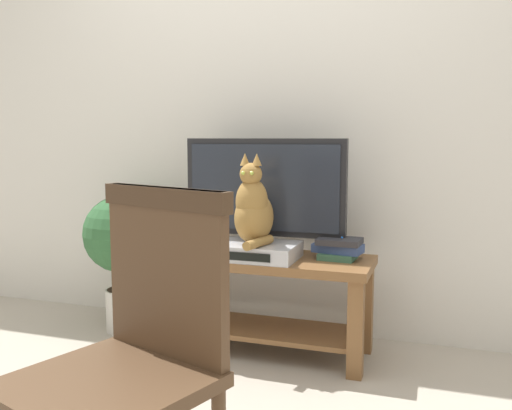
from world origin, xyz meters
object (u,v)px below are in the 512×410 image
at_px(tv_stand, 259,286).
at_px(tv, 265,192).
at_px(cat, 253,210).
at_px(potted_plant, 122,243).
at_px(media_box, 254,251).
at_px(book_stack, 338,248).
at_px(wooden_chair, 134,339).

bearing_deg(tv_stand, tv, 89.98).
xyz_separation_m(cat, potted_plant, (-0.82, 0.13, -0.24)).
height_order(media_box, book_stack, book_stack).
distance_m(tv, book_stack, 0.47).
height_order(tv_stand, potted_plant, potted_plant).
bearing_deg(potted_plant, media_box, -8.11).
xyz_separation_m(tv, book_stack, (0.39, -0.03, -0.26)).
relative_size(tv_stand, wooden_chair, 1.19).
bearing_deg(cat, tv_stand, 87.98).
distance_m(tv, wooden_chair, 1.45).
bearing_deg(book_stack, wooden_chair, -102.62).
height_order(media_box, wooden_chair, wooden_chair).
xyz_separation_m(tv_stand, wooden_chair, (0.08, -1.34, 0.20)).
distance_m(cat, wooden_chair, 1.27).
xyz_separation_m(cat, wooden_chair, (0.08, -1.25, -0.20)).
bearing_deg(tv_stand, potted_plant, 176.59).
relative_size(cat, wooden_chair, 0.46).
bearing_deg(media_box, tv, 88.50).
distance_m(media_box, wooden_chair, 1.27).
bearing_deg(wooden_chair, tv, 93.25).
xyz_separation_m(tv, potted_plant, (-0.82, -0.04, -0.31)).
bearing_deg(wooden_chair, media_box, 93.83).
distance_m(media_box, potted_plant, 0.83).
bearing_deg(cat, potted_plant, 170.88).
height_order(cat, book_stack, cat).
xyz_separation_m(wooden_chair, potted_plant, (-0.91, 1.39, -0.04)).
bearing_deg(tv, tv_stand, -90.02).
distance_m(media_box, book_stack, 0.41).
height_order(tv, cat, tv).
bearing_deg(wooden_chair, potted_plant, 123.15).
xyz_separation_m(tv_stand, potted_plant, (-0.82, 0.05, 0.17)).
height_order(tv_stand, tv, tv).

